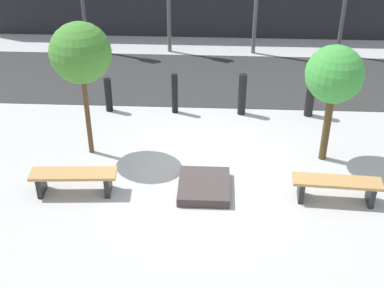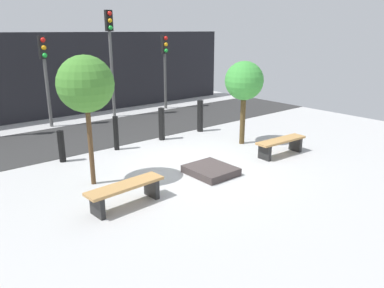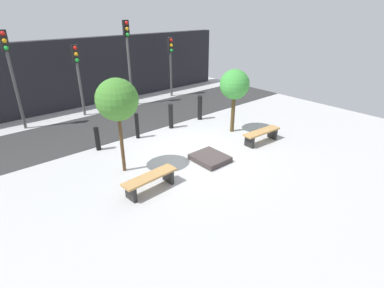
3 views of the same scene
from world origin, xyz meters
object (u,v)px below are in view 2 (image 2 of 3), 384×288
object	(u,v)px
bollard_center	(162,124)
traffic_light_east	(165,58)
bench_right	(281,144)
bollard_right	(200,116)
bollard_left	(116,133)
tree_behind_left_bench	(86,85)
traffic_light_mid_west	(45,65)
planter_bed	(211,170)
tree_behind_right_bench	(244,82)
bollard_far_left	(61,146)
bench_left	(126,191)
traffic_light_mid_east	(110,45)

from	to	relation	value
bollard_center	traffic_light_east	world-z (taller)	traffic_light_east
bench_right	bollard_right	bearing A→B (deg)	94.18
bollard_left	bollard_right	distance (m)	3.30
tree_behind_left_bench	traffic_light_east	distance (m)	8.78
tree_behind_left_bench	traffic_light_mid_west	size ratio (longest dim) A/B	0.91
tree_behind_left_bench	traffic_light_east	world-z (taller)	traffic_light_east
planter_bed	tree_behind_right_bench	bearing A→B (deg)	27.20
bench_right	bollard_center	size ratio (longest dim) A/B	1.61
bollard_far_left	traffic_light_east	bearing A→B (deg)	32.20
traffic_light_mid_west	traffic_light_east	distance (m)	5.22
tree_behind_left_bench	bollard_center	bearing A→B (deg)	30.32
tree_behind_left_bench	bench_left	bearing A→B (deg)	-90.00
traffic_light_mid_east	traffic_light_east	xyz separation A→B (m)	(2.61, -0.00, -0.61)
tree_behind_right_bench	traffic_light_mid_east	xyz separation A→B (m)	(-1.21, 5.98, 0.90)
bench_right	planter_bed	xyz separation A→B (m)	(-2.51, 0.20, -0.24)
traffic_light_mid_east	traffic_light_east	size ratio (longest dim) A/B	1.29
tree_behind_left_bench	traffic_light_mid_east	size ratio (longest dim) A/B	0.71
traffic_light_mid_east	bollard_center	bearing A→B (deg)	-96.81
tree_behind_right_bench	traffic_light_east	size ratio (longest dim) A/B	0.79
bench_right	bollard_right	size ratio (longest dim) A/B	1.53
traffic_light_mid_west	bench_left	bearing A→B (deg)	-99.20
traffic_light_mid_east	tree_behind_right_bench	bearing A→B (deg)	-78.57
bollard_left	bollard_center	world-z (taller)	bollard_center
bollard_far_left	bollard_left	world-z (taller)	bollard_left
bollard_right	traffic_light_mid_west	bearing A→B (deg)	133.20
traffic_light_east	bollard_center	bearing A→B (deg)	-127.53
bench_left	tree_behind_left_bench	bearing A→B (deg)	86.50
bollard_left	bollard_far_left	bearing A→B (deg)	180.00
bollard_far_left	planter_bed	bearing A→B (deg)	-52.68
bench_left	bench_right	distance (m)	5.03
tree_behind_right_bench	traffic_light_east	bearing A→B (deg)	76.80
bench_right	tree_behind_left_bench	xyz separation A→B (m)	(-5.03, 1.49, 1.97)
traffic_light_mid_west	bollard_right	bearing A→B (deg)	-46.80
bench_left	tree_behind_right_bench	xyz separation A→B (m)	(5.03, 1.49, 1.60)
tree_behind_right_bench	traffic_light_mid_west	distance (m)	7.10
bench_right	bollard_center	world-z (taller)	bollard_center
bench_left	bollard_right	bearing A→B (deg)	31.13
bench_right	bollard_far_left	xyz separation A→B (m)	(-4.99, 3.44, 0.10)
tree_behind_left_bench	traffic_light_east	bearing A→B (deg)	42.91
bollard_far_left	tree_behind_right_bench	bearing A→B (deg)	-21.38
bollard_far_left	traffic_light_mid_west	distance (m)	4.56
tree_behind_right_bench	bollard_far_left	world-z (taller)	tree_behind_right_bench
bollard_left	bollard_right	xyz separation A→B (m)	(3.30, 0.00, 0.04)
bench_right	planter_bed	size ratio (longest dim) A/B	1.47
bollard_left	traffic_light_east	world-z (taller)	traffic_light_east
bench_right	tree_behind_left_bench	world-z (taller)	tree_behind_left_bench
bollard_right	planter_bed	bearing A→B (deg)	-127.32
bollard_far_left	traffic_light_mid_west	bearing A→B (deg)	73.81
planter_bed	bollard_right	world-z (taller)	bollard_right
tree_behind_left_bench	tree_behind_right_bench	bearing A→B (deg)	-0.00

